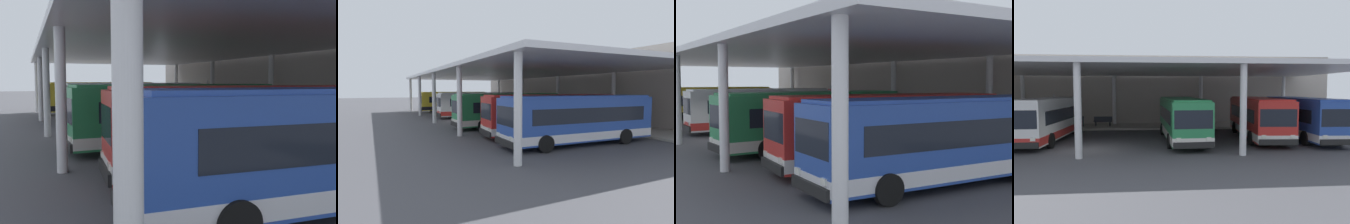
{
  "view_description": "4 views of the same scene",
  "coord_description": "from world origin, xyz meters",
  "views": [
    {
      "loc": [
        23.02,
        -3.71,
        3.36
      ],
      "look_at": [
        3.81,
        3.75,
        1.59
      ],
      "focal_mm": 39.48,
      "sensor_mm": 36.0,
      "label": 1
    },
    {
      "loc": [
        29.73,
        -8.63,
        3.56
      ],
      "look_at": [
        6.51,
        2.77,
        1.46
      ],
      "focal_mm": 29.79,
      "sensor_mm": 36.0,
      "label": 2
    },
    {
      "loc": [
        27.3,
        -7.8,
        3.76
      ],
      "look_at": [
        6.94,
        4.72,
        2.07
      ],
      "focal_mm": 47.43,
      "sensor_mm": 36.0,
      "label": 3
    },
    {
      "loc": [
        4.1,
        -19.88,
        3.78
      ],
      "look_at": [
        6.32,
        4.03,
        2.07
      ],
      "focal_mm": 33.27,
      "sensor_mm": 36.0,
      "label": 4
    }
  ],
  "objects": [
    {
      "name": "ground_plane",
      "position": [
        0.0,
        0.0,
        0.0
      ],
      "size": [
        200.0,
        200.0,
        0.0
      ],
      "primitive_type": "plane",
      "color": "#47474C"
    },
    {
      "name": "platform_kerb",
      "position": [
        0.0,
        11.75,
        0.09
      ],
      "size": [
        42.0,
        4.5,
        0.18
      ],
      "primitive_type": "cube",
      "color": "#A39E93",
      "rests_on": "ground"
    },
    {
      "name": "station_building_facade",
      "position": [
        0.0,
        15.0,
        3.75
      ],
      "size": [
        48.0,
        1.6,
        7.5
      ],
      "primitive_type": "cube",
      "color": "#ADA399",
      "rests_on": "ground"
    },
    {
      "name": "canopy_shelter",
      "position": [
        0.0,
        5.5,
        5.29
      ],
      "size": [
        40.0,
        17.0,
        5.55
      ],
      "color": "silver",
      "rests_on": "ground"
    },
    {
      "name": "bus_nearest_bay",
      "position": [
        -14.22,
        3.55,
        1.66
      ],
      "size": [
        2.79,
        10.55,
        3.17
      ],
      "color": "yellow",
      "rests_on": "ground"
    },
    {
      "name": "bus_second_bay",
      "position": [
        -3.71,
        4.01,
        1.66
      ],
      "size": [
        2.83,
        10.56,
        3.17
      ],
      "color": "white",
      "rests_on": "ground"
    },
    {
      "name": "bus_middle_bay",
      "position": [
        6.21,
        3.21,
        1.66
      ],
      "size": [
        3.06,
        10.64,
        3.17
      ],
      "color": "#28844C",
      "rests_on": "ground"
    },
    {
      "name": "bus_far_bay",
      "position": [
        12.23,
        3.78,
        1.66
      ],
      "size": [
        3.34,
        10.69,
        3.17
      ],
      "color": "red",
      "rests_on": "ground"
    },
    {
      "name": "bus_departing",
      "position": [
        15.74,
        3.44,
        1.66
      ],
      "size": [
        2.96,
        10.6,
        3.17
      ],
      "color": "#284CA8",
      "rests_on": "ground"
    },
    {
      "name": "bench_waiting",
      "position": [
        -0.95,
        11.82,
        0.66
      ],
      "size": [
        1.8,
        0.45,
        0.92
      ],
      "color": "#383D47",
      "rests_on": "platform_kerb"
    },
    {
      "name": "trash_bin",
      "position": [
        -2.97,
        11.44,
        0.68
      ],
      "size": [
        0.52,
        0.52,
        0.98
      ],
      "color": "#33383D",
      "rests_on": "platform_kerb"
    },
    {
      "name": "banner_sign",
      "position": [
        -5.37,
        10.94,
        1.98
      ],
      "size": [
        0.7,
        0.12,
        3.2
      ],
      "color": "#B2B2B7",
      "rests_on": "platform_kerb"
    }
  ]
}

